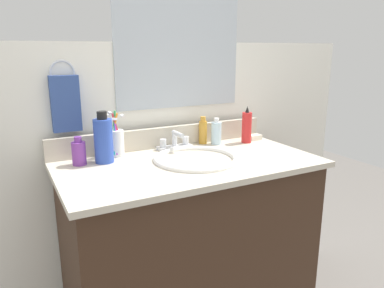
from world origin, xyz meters
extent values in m
cube|color=#382316|center=(0.00, 0.00, 0.41)|extent=(0.97, 0.49, 0.82)
cube|color=beige|center=(0.00, 0.00, 0.83)|extent=(1.01, 0.53, 0.02)
cube|color=beige|center=(0.00, 0.25, 0.89)|extent=(1.01, 0.02, 0.09)
cube|color=white|center=(0.00, 0.32, 0.65)|extent=(2.11, 0.04, 1.30)
cube|color=#B2BCC6|center=(0.10, 0.29, 1.29)|extent=(0.60, 0.01, 0.56)
torus|color=silver|center=(-0.41, 0.29, 1.18)|extent=(0.10, 0.01, 0.10)
cube|color=#334C8C|center=(-0.41, 0.28, 1.06)|extent=(0.11, 0.04, 0.22)
torus|color=white|center=(0.03, 0.01, 0.85)|extent=(0.34, 0.34, 0.02)
ellipsoid|color=white|center=(0.03, 0.01, 0.80)|extent=(0.29, 0.29, 0.11)
cylinder|color=#B2B5BA|center=(0.03, 0.01, 0.77)|extent=(0.04, 0.04, 0.01)
cube|color=silver|center=(0.03, 0.21, 0.85)|extent=(0.16, 0.05, 0.01)
cylinder|color=silver|center=(0.03, 0.21, 0.88)|extent=(0.02, 0.02, 0.06)
cylinder|color=silver|center=(0.03, 0.17, 0.91)|extent=(0.02, 0.09, 0.02)
cylinder|color=silver|center=(-0.02, 0.21, 0.87)|extent=(0.03, 0.03, 0.04)
cylinder|color=silver|center=(0.09, 0.21, 0.87)|extent=(0.03, 0.03, 0.04)
cylinder|color=red|center=(0.38, 0.15, 0.91)|extent=(0.05, 0.05, 0.14)
cone|color=black|center=(0.38, 0.15, 1.00)|extent=(0.02, 0.02, 0.03)
cylinder|color=gold|center=(0.18, 0.23, 0.90)|extent=(0.04, 0.04, 0.11)
cylinder|color=gold|center=(0.18, 0.23, 0.96)|extent=(0.02, 0.02, 0.02)
cylinder|color=silver|center=(0.23, 0.19, 0.89)|extent=(0.05, 0.05, 0.10)
cylinder|color=white|center=(0.23, 0.19, 0.96)|extent=(0.02, 0.02, 0.02)
cylinder|color=#7A3899|center=(-0.39, 0.16, 0.89)|extent=(0.05, 0.05, 0.09)
cylinder|color=#7A3899|center=(-0.39, 0.16, 0.94)|extent=(0.03, 0.03, 0.02)
cylinder|color=#2D4CB2|center=(-0.30, 0.15, 0.93)|extent=(0.07, 0.07, 0.17)
cylinder|color=black|center=(-0.30, 0.15, 1.03)|extent=(0.04, 0.04, 0.03)
cylinder|color=white|center=(-0.23, 0.21, 0.90)|extent=(0.07, 0.07, 0.11)
cylinder|color=orange|center=(-0.24, 0.22, 0.94)|extent=(0.03, 0.05, 0.17)
cube|color=white|center=(-0.25, 0.24, 1.01)|extent=(0.01, 0.02, 0.01)
cylinder|color=#26B2B2|center=(-0.24, 0.20, 0.94)|extent=(0.03, 0.04, 0.16)
cube|color=white|center=(-0.25, 0.19, 1.00)|extent=(0.01, 0.02, 0.01)
cylinder|color=#D8333F|center=(-0.22, 0.21, 0.94)|extent=(0.05, 0.01, 0.17)
cube|color=white|center=(-0.20, 0.22, 1.01)|extent=(0.01, 0.02, 0.01)
cylinder|color=green|center=(-0.24, 0.22, 0.94)|extent=(0.02, 0.03, 0.18)
cube|color=white|center=(-0.24, 0.24, 1.02)|extent=(0.01, 0.02, 0.01)
cylinder|color=white|center=(-0.24, 0.22, 0.93)|extent=(0.05, 0.02, 0.15)
cube|color=white|center=(-0.26, 0.22, 0.99)|extent=(0.01, 0.02, 0.01)
cylinder|color=#B23FBF|center=(-0.23, 0.20, 0.93)|extent=(0.02, 0.05, 0.16)
cube|color=white|center=(-0.24, 0.18, 1.00)|extent=(0.01, 0.02, 0.01)
cube|color=white|center=(0.44, 0.17, 0.85)|extent=(0.06, 0.04, 0.02)
camera|label=1|loc=(-0.64, -1.24, 1.27)|focal=34.69mm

